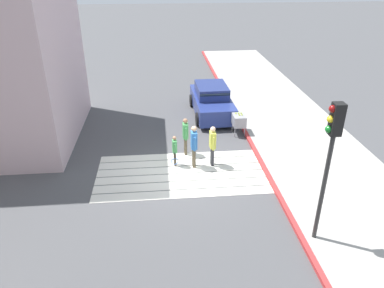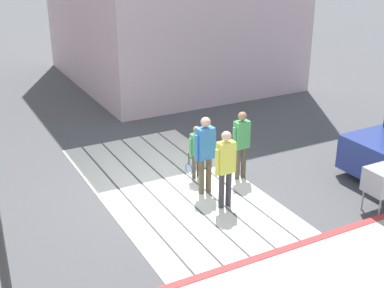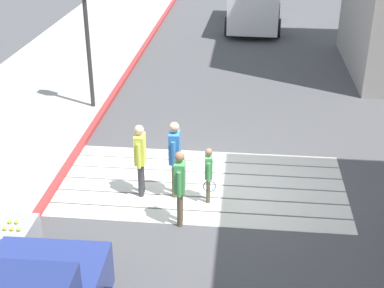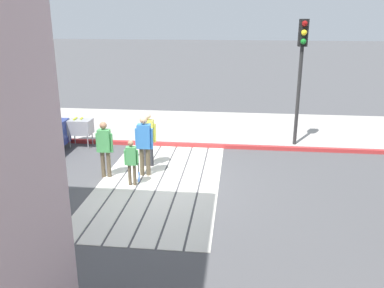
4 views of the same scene
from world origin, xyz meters
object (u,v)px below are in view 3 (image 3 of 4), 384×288
at_px(pedestrian_adult_trailing, 180,183).
at_px(pedestrian_adult_side, 175,154).
at_px(pedestrian_adult_lead, 140,155).
at_px(traffic_light_corner, 86,7).
at_px(tennis_ball_cart, 18,238).
at_px(pedestrian_child_with_racket, 209,172).

distance_m(pedestrian_adult_trailing, pedestrian_adult_side, 1.09).
height_order(pedestrian_adult_lead, pedestrian_adult_trailing, pedestrian_adult_lead).
bearing_deg(pedestrian_adult_lead, traffic_light_corner, 116.69).
xyz_separation_m(pedestrian_adult_lead, pedestrian_adult_side, (0.73, 0.06, 0.04)).
height_order(tennis_ball_cart, pedestrian_adult_side, pedestrian_adult_side).
bearing_deg(pedestrian_adult_lead, pedestrian_adult_trailing, -45.98).
distance_m(tennis_ball_cart, pedestrian_adult_trailing, 3.14).
relative_size(tennis_ball_cart, pedestrian_child_with_racket, 0.81).
height_order(pedestrian_adult_lead, pedestrian_adult_side, pedestrian_adult_side).
relative_size(pedestrian_adult_side, pedestrian_child_with_racket, 1.37).
xyz_separation_m(traffic_light_corner, pedestrian_child_with_racket, (3.77, -4.71, -2.33)).
relative_size(traffic_light_corner, pedestrian_adult_lead, 2.55).
bearing_deg(traffic_light_corner, pedestrian_adult_trailing, -59.62).
relative_size(tennis_ball_cart, pedestrian_adult_lead, 0.61).
bearing_deg(tennis_ball_cart, traffic_light_corner, 95.29).
bearing_deg(pedestrian_adult_trailing, tennis_ball_cart, -146.35).
relative_size(traffic_light_corner, tennis_ball_cart, 4.17).
xyz_separation_m(traffic_light_corner, pedestrian_adult_side, (3.04, -4.53, -2.03)).
bearing_deg(pedestrian_adult_lead, pedestrian_child_with_racket, -4.69).
relative_size(tennis_ball_cart, pedestrian_adult_side, 0.59).
bearing_deg(pedestrian_adult_trailing, pedestrian_adult_lead, 134.02).
bearing_deg(pedestrian_adult_lead, tennis_ball_cart, -120.73).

